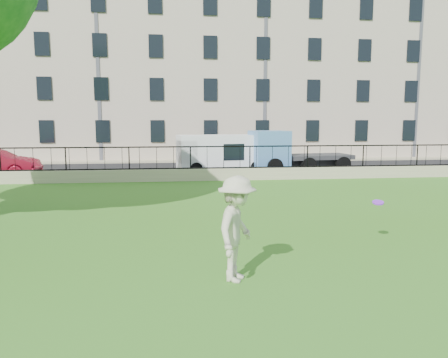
{
  "coord_description": "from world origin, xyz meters",
  "views": [
    {
      "loc": [
        -0.89,
        -9.68,
        3.04
      ],
      "look_at": [
        0.67,
        3.5,
        1.22
      ],
      "focal_mm": 35.0,
      "sensor_mm": 36.0,
      "label": 1
    }
  ],
  "objects": [
    {
      "name": "ground",
      "position": [
        0.0,
        0.0,
        0.0
      ],
      "size": [
        120.0,
        120.0,
        0.0
      ],
      "primitive_type": "plane",
      "color": "#3C751C",
      "rests_on": "ground"
    },
    {
      "name": "retaining_wall",
      "position": [
        0.0,
        12.0,
        0.3
      ],
      "size": [
        50.0,
        0.4,
        0.6
      ],
      "primitive_type": "cube",
      "color": "gray",
      "rests_on": "ground"
    },
    {
      "name": "iron_railing",
      "position": [
        0.0,
        12.0,
        1.15
      ],
      "size": [
        50.0,
        0.05,
        1.13
      ],
      "color": "black",
      "rests_on": "retaining_wall"
    },
    {
      "name": "street",
      "position": [
        0.0,
        16.7,
        0.01
      ],
      "size": [
        60.0,
        9.0,
        0.01
      ],
      "primitive_type": "cube",
      "color": "black",
      "rests_on": "ground"
    },
    {
      "name": "sidewalk",
      "position": [
        0.0,
        21.9,
        0.06
      ],
      "size": [
        60.0,
        1.4,
        0.12
      ],
      "primitive_type": "cube",
      "color": "gray",
      "rests_on": "ground"
    },
    {
      "name": "building_row",
      "position": [
        0.0,
        27.57,
        6.92
      ],
      "size": [
        56.4,
        10.4,
        13.8
      ],
      "color": "#B9A793",
      "rests_on": "ground"
    },
    {
      "name": "man",
      "position": [
        0.29,
        -1.78,
        1.0
      ],
      "size": [
        1.23,
        1.49,
        2.0
      ],
      "primitive_type": "imported",
      "rotation": [
        0.0,
        0.0,
        1.13
      ],
      "color": "beige",
      "rests_on": "ground"
    },
    {
      "name": "frisbee",
      "position": [
        4.0,
        0.11,
        1.06
      ],
      "size": [
        0.34,
        0.33,
        0.12
      ],
      "primitive_type": "cylinder",
      "rotation": [
        0.21,
        -0.14,
        0.26
      ],
      "color": "#8827DE"
    },
    {
      "name": "white_van",
      "position": [
        2.0,
        15.4,
        1.08
      ],
      "size": [
        5.36,
        2.69,
        2.15
      ],
      "primitive_type": "cube",
      "rotation": [
        0.0,
        0.0,
        0.14
      ],
      "color": "white",
      "rests_on": "street"
    },
    {
      "name": "blue_truck",
      "position": [
        6.5,
        15.23,
        1.2
      ],
      "size": [
        5.94,
        2.77,
        2.4
      ],
      "primitive_type": "cube",
      "rotation": [
        0.0,
        0.0,
        0.13
      ],
      "color": "#588FCE",
      "rests_on": "street"
    }
  ]
}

